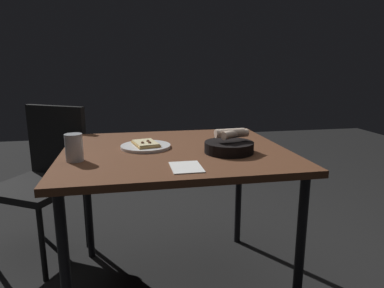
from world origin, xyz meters
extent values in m
plane|color=black|center=(0.00, 0.00, 0.00)|extent=(8.00, 8.00, 0.00)
cube|color=brown|center=(0.00, 0.00, 0.74)|extent=(0.92, 1.05, 0.03)
cylinder|color=black|center=(-0.40, -0.47, 0.36)|extent=(0.04, 0.04, 0.72)
cylinder|color=black|center=(0.40, -0.47, 0.36)|extent=(0.04, 0.04, 0.72)
cylinder|color=black|center=(-0.40, 0.47, 0.36)|extent=(0.04, 0.04, 0.72)
cylinder|color=black|center=(0.40, 0.47, 0.36)|extent=(0.04, 0.04, 0.72)
cylinder|color=white|center=(0.05, 0.14, 0.76)|extent=(0.24, 0.24, 0.01)
cube|color=tan|center=(0.05, 0.14, 0.77)|extent=(0.18, 0.14, 0.01)
cube|color=beige|center=(0.05, 0.14, 0.78)|extent=(0.17, 0.13, 0.01)
sphere|color=brown|center=(0.05, 0.12, 0.78)|extent=(0.02, 0.02, 0.02)
sphere|color=brown|center=(0.02, 0.15, 0.78)|extent=(0.02, 0.02, 0.02)
sphere|color=brown|center=(0.02, 0.12, 0.78)|extent=(0.02, 0.02, 0.02)
cylinder|color=black|center=(-0.12, -0.23, 0.78)|extent=(0.23, 0.23, 0.05)
cylinder|color=beige|center=(-0.12, -0.24, 0.84)|extent=(0.05, 0.14, 0.04)
cylinder|color=beige|center=(-0.11, -0.27, 0.84)|extent=(0.06, 0.11, 0.04)
cylinder|color=beige|center=(-0.12, -0.25, 0.84)|extent=(0.10, 0.14, 0.04)
cylinder|color=#B12114|center=(-0.07, -0.25, 0.77)|extent=(0.06, 0.06, 0.03)
cylinder|color=silver|center=(-0.13, 0.44, 0.81)|extent=(0.07, 0.07, 0.12)
cylinder|color=#B68425|center=(-0.13, 0.44, 0.77)|extent=(0.06, 0.06, 0.04)
cube|color=white|center=(-0.32, 0.00, 0.75)|extent=(0.16, 0.12, 0.00)
cube|color=black|center=(0.45, 0.76, 0.45)|extent=(0.60, 0.60, 0.04)
cube|color=black|center=(0.62, 0.65, 0.69)|extent=(0.24, 0.38, 0.44)
cylinder|color=black|center=(0.19, 0.69, 0.21)|extent=(0.03, 0.03, 0.43)
cylinder|color=black|center=(0.71, 0.82, 0.21)|extent=(0.03, 0.03, 0.43)
cylinder|color=black|center=(0.52, 0.50, 0.21)|extent=(0.03, 0.03, 0.43)
camera|label=1|loc=(-1.58, 0.22, 1.14)|focal=32.05mm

